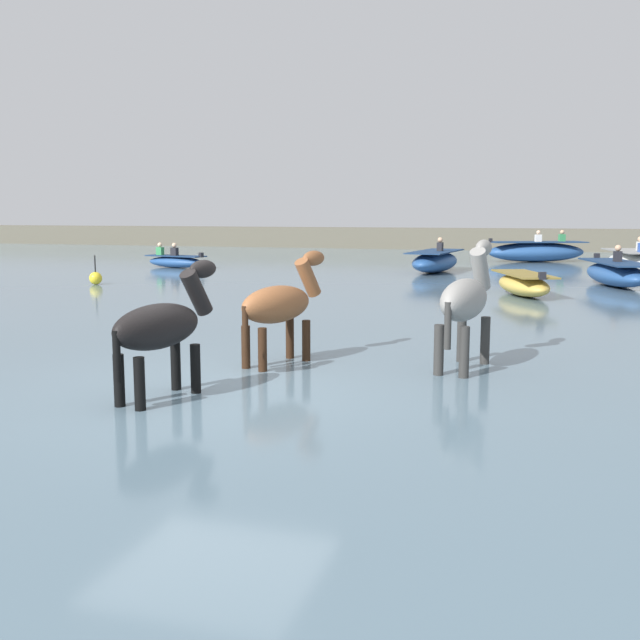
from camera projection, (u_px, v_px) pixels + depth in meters
name	position (u px, v px, depth m)	size (l,w,h in m)	color
ground_plane	(213.00, 417.00, 8.66)	(120.00, 120.00, 0.00)	gray
water_surface	(388.00, 304.00, 18.10)	(90.00, 90.00, 0.29)	slate
horse_lead_grey	(466.00, 303.00, 9.84)	(0.74, 1.85, 2.00)	gray
horse_trailing_chestnut	(280.00, 307.00, 10.16)	(0.91, 1.67, 1.84)	brown
horse_flank_black	(162.00, 330.00, 8.26)	(0.74, 1.68, 1.83)	black
boat_far_inshore	(176.00, 261.00, 28.05)	(2.64, 1.28, 0.95)	#28518E
boat_near_port	(435.00, 261.00, 25.96)	(1.71, 3.90, 1.23)	#28518E
boat_distant_west	(536.00, 252.00, 31.33)	(4.44, 2.98, 1.35)	#28518E
boat_mid_channel	(633.00, 262.00, 25.35)	(2.00, 3.87, 1.28)	silver
boat_distant_east	(523.00, 284.00, 18.66)	(1.85, 2.98, 0.71)	gold
boat_mid_outer	(616.00, 274.00, 21.12)	(2.04, 3.99, 1.17)	#28518E
channel_buoy	(96.00, 278.00, 21.51)	(0.37, 0.37, 0.85)	yellow
far_shoreline	(479.00, 241.00, 41.89)	(80.00, 2.40, 1.48)	#605B4C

